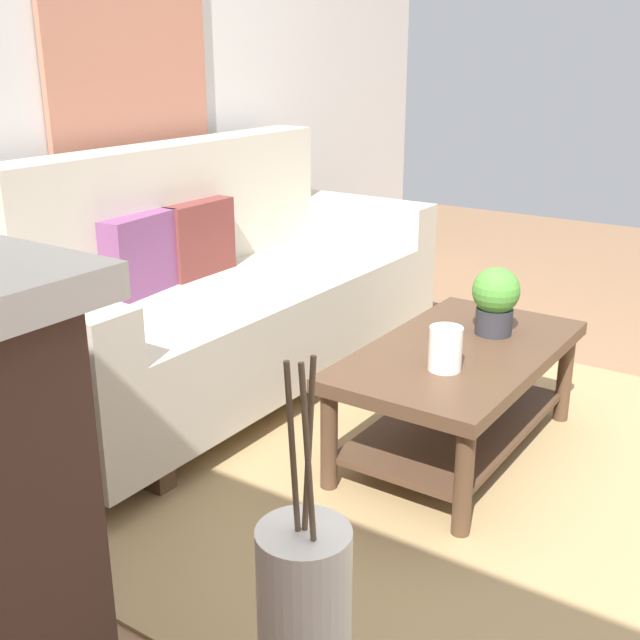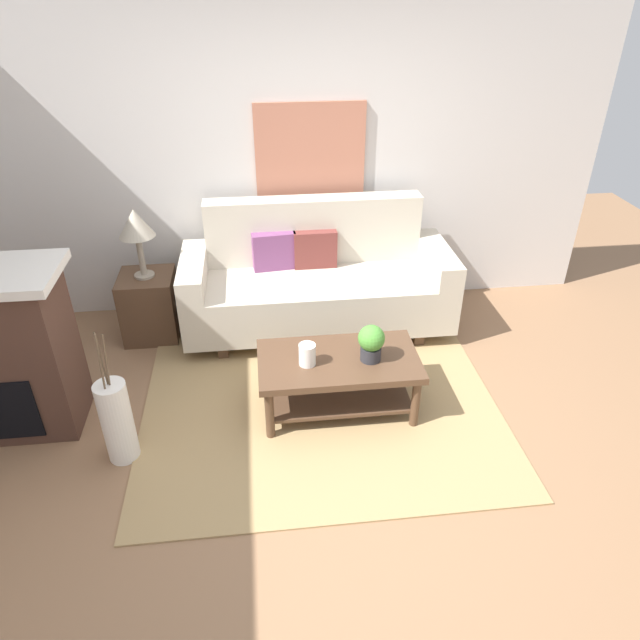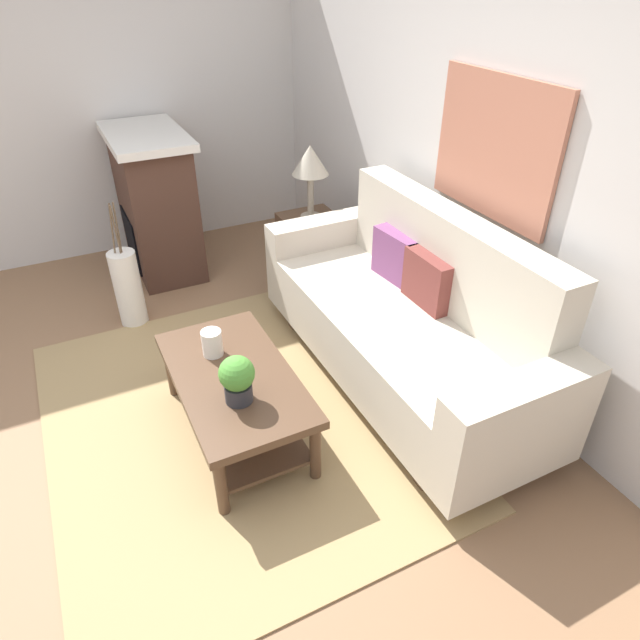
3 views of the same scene
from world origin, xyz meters
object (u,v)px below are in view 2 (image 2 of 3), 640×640
Objects in this scene: table_lamp at (136,226)px; framed_painting at (310,149)px; coffee_table at (338,372)px; floor_vase at (117,422)px; side_table at (150,306)px; tabletop_vase at (307,355)px; throw_pillow_plum at (274,251)px; potted_plant_tabletop at (371,342)px; throw_pillow_maroon at (315,249)px; couch at (317,282)px.

framed_painting reaches higher than table_lamp.
floor_vase is (-1.44, -0.31, -0.03)m from coffee_table.
floor_vase is at bearing -90.22° from side_table.
tabletop_vase reaches higher than floor_vase.
side_table reaches higher than coffee_table.
coffee_table is at bearing -73.66° from throw_pillow_plum.
floor_vase is at bearing -167.31° from tabletop_vase.
potted_plant_tabletop is (0.58, -1.29, -0.11)m from throw_pillow_plum.
tabletop_vase is 0.17× the size of framed_painting.
potted_plant_tabletop is (0.43, 0.00, 0.07)m from tabletop_vase.
framed_painting is at bearing 17.49° from table_lamp.
throw_pillow_maroon is (0.35, 0.00, 0.00)m from throw_pillow_plum.
framed_painting is at bearing 90.76° from coffee_table.
throw_pillow_maroon is at bearing 47.89° from floor_vase.
tabletop_vase is 0.43m from potted_plant_tabletop.
tabletop_vase is 1.88m from framed_painting.
framed_painting reaches higher than tabletop_vase.
couch is 3.96× the size of side_table.
throw_pillow_plum reaches higher than coffee_table.
throw_pillow_maroon is (-0.00, 0.13, 0.25)m from couch.
throw_pillow_maroon is 1.37× the size of potted_plant_tabletop.
framed_painting is at bearing 17.49° from side_table.
potted_plant_tabletop is 0.47× the size of side_table.
couch is 1.10m from framed_painting.
throw_pillow_maroon is at bearing 0.00° from throw_pillow_plum.
floor_vase is 0.63× the size of framed_painting.
couch is 14.54× the size of tabletop_vase.
floor_vase reaches higher than side_table.
coffee_table is (0.02, -1.12, -0.12)m from couch.
couch is at bearing 91.07° from coffee_table.
tabletop_vase is at bearing -44.42° from table_lamp.
couch is 1.18m from tabletop_vase.
tabletop_vase is (0.15, -1.29, -0.17)m from throw_pillow_plum.
couch is 6.16× the size of throw_pillow_plum.
throw_pillow_plum reaches higher than side_table.
floor_vase is at bearing -126.58° from framed_painting.
table_lamp is 0.62× the size of framed_painting.
table_lamp is at bearing 89.78° from floor_vase.
side_table is (-1.43, 1.15, -0.03)m from coffee_table.
framed_painting is (0.20, 1.63, 0.92)m from tabletop_vase.
throw_pillow_maroon is at bearing 4.17° from side_table.
coffee_table is at bearing -88.93° from couch.
couch is at bearing -0.93° from table_lamp.
couch is 1.19m from potted_plant_tabletop.
table_lamp is (-1.21, 1.19, 0.49)m from tabletop_vase.
couch reaches higher than floor_vase.
table_lamp is 0.99× the size of floor_vase.
table_lamp is 1.54m from framed_painting.
couch is 1.42m from side_table.
potted_plant_tabletop is 0.46× the size of table_lamp.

